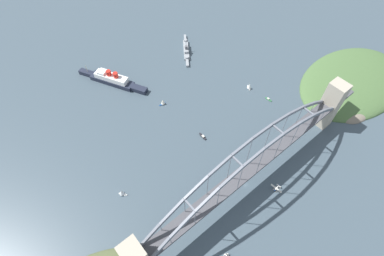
{
  "coord_description": "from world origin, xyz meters",
  "views": [
    {
      "loc": [
        -119.85,
        -64.4,
        258.1
      ],
      "look_at": [
        0.0,
        79.69,
        8.0
      ],
      "focal_mm": 27.76,
      "sensor_mm": 36.0,
      "label": 1
    }
  ],
  "objects_px": {
    "naval_cruiser": "(186,50)",
    "small_boat_4": "(122,193)",
    "ocean_liner": "(112,79)",
    "small_boat_2": "(163,102)",
    "harbor_arch_bridge": "(251,168)",
    "seaplane_second_in_formation": "(276,188)",
    "small_boat_1": "(249,86)",
    "small_boat_0": "(268,99)",
    "small_boat_3": "(203,136)"
  },
  "relations": [
    {
      "from": "harbor_arch_bridge",
      "to": "small_boat_2",
      "type": "bearing_deg",
      "value": 89.9
    },
    {
      "from": "seaplane_second_in_formation",
      "to": "harbor_arch_bridge",
      "type": "bearing_deg",
      "value": 129.9
    },
    {
      "from": "small_boat_4",
      "to": "harbor_arch_bridge",
      "type": "bearing_deg",
      "value": -34.85
    },
    {
      "from": "small_boat_2",
      "to": "small_boat_3",
      "type": "distance_m",
      "value": 64.84
    },
    {
      "from": "seaplane_second_in_formation",
      "to": "small_boat_0",
      "type": "height_order",
      "value": "seaplane_second_in_formation"
    },
    {
      "from": "harbor_arch_bridge",
      "to": "ocean_liner",
      "type": "bearing_deg",
      "value": 97.48
    },
    {
      "from": "small_boat_0",
      "to": "small_boat_2",
      "type": "height_order",
      "value": "small_boat_2"
    },
    {
      "from": "small_boat_2",
      "to": "small_boat_4",
      "type": "distance_m",
      "value": 116.23
    },
    {
      "from": "naval_cruiser",
      "to": "small_boat_4",
      "type": "xyz_separation_m",
      "value": [
        -176.01,
        -122.18,
        0.94
      ]
    },
    {
      "from": "naval_cruiser",
      "to": "small_boat_3",
      "type": "height_order",
      "value": "naval_cruiser"
    },
    {
      "from": "harbor_arch_bridge",
      "to": "seaplane_second_in_formation",
      "type": "relative_size",
      "value": 25.12
    },
    {
      "from": "small_boat_3",
      "to": "small_boat_2",
      "type": "bearing_deg",
      "value": 94.27
    },
    {
      "from": "small_boat_0",
      "to": "small_boat_3",
      "type": "relative_size",
      "value": 0.86
    },
    {
      "from": "ocean_liner",
      "to": "small_boat_2",
      "type": "relative_size",
      "value": 10.56
    },
    {
      "from": "ocean_liner",
      "to": "small_boat_2",
      "type": "bearing_deg",
      "value": -68.56
    },
    {
      "from": "small_boat_3",
      "to": "small_boat_0",
      "type": "bearing_deg",
      "value": -5.25
    },
    {
      "from": "ocean_liner",
      "to": "small_boat_3",
      "type": "relative_size",
      "value": 8.2
    },
    {
      "from": "seaplane_second_in_formation",
      "to": "small_boat_2",
      "type": "height_order",
      "value": "small_boat_2"
    },
    {
      "from": "small_boat_1",
      "to": "small_boat_3",
      "type": "distance_m",
      "value": 91.5
    },
    {
      "from": "naval_cruiser",
      "to": "small_boat_1",
      "type": "xyz_separation_m",
      "value": [
        14.16,
        -102.62,
        1.35
      ]
    },
    {
      "from": "harbor_arch_bridge",
      "to": "small_boat_4",
      "type": "relative_size",
      "value": 36.71
    },
    {
      "from": "naval_cruiser",
      "to": "small_boat_0",
      "type": "relative_size",
      "value": 6.09
    },
    {
      "from": "seaplane_second_in_formation",
      "to": "small_boat_3",
      "type": "relative_size",
      "value": 1.13
    },
    {
      "from": "small_boat_0",
      "to": "small_boat_1",
      "type": "relative_size",
      "value": 1.01
    },
    {
      "from": "small_boat_0",
      "to": "small_boat_3",
      "type": "xyz_separation_m",
      "value": [
        -94.28,
        8.67,
        0.24
      ]
    },
    {
      "from": "seaplane_second_in_formation",
      "to": "small_boat_0",
      "type": "distance_m",
      "value": 114.62
    },
    {
      "from": "harbor_arch_bridge",
      "to": "small_boat_1",
      "type": "bearing_deg",
      "value": 42.28
    },
    {
      "from": "small_boat_1",
      "to": "small_boat_4",
      "type": "xyz_separation_m",
      "value": [
        -190.17,
        -19.56,
        -0.41
      ]
    },
    {
      "from": "small_boat_0",
      "to": "small_boat_1",
      "type": "height_order",
      "value": "small_boat_1"
    },
    {
      "from": "seaplane_second_in_formation",
      "to": "small_boat_2",
      "type": "distance_m",
      "value": 155.41
    },
    {
      "from": "small_boat_4",
      "to": "seaplane_second_in_formation",
      "type": "bearing_deg",
      "value": -37.84
    },
    {
      "from": "small_boat_0",
      "to": "small_boat_2",
      "type": "bearing_deg",
      "value": 143.52
    },
    {
      "from": "harbor_arch_bridge",
      "to": "small_boat_3",
      "type": "relative_size",
      "value": 28.36
    },
    {
      "from": "ocean_liner",
      "to": "small_boat_1",
      "type": "bearing_deg",
      "value": -43.25
    },
    {
      "from": "small_boat_4",
      "to": "ocean_liner",
      "type": "bearing_deg",
      "value": 62.54
    },
    {
      "from": "ocean_liner",
      "to": "small_boat_1",
      "type": "distance_m",
      "value": 165.99
    },
    {
      "from": "harbor_arch_bridge",
      "to": "ocean_liner",
      "type": "distance_m",
      "value": 203.21
    },
    {
      "from": "harbor_arch_bridge",
      "to": "seaplane_second_in_formation",
      "type": "xyz_separation_m",
      "value": [
        18.33,
        -21.92,
        -29.51
      ]
    },
    {
      "from": "small_boat_2",
      "to": "naval_cruiser",
      "type": "bearing_deg",
      "value": 35.02
    },
    {
      "from": "ocean_liner",
      "to": "seaplane_second_in_formation",
      "type": "xyz_separation_m",
      "value": [
        44.56,
        -221.72,
        -3.31
      ]
    },
    {
      "from": "seaplane_second_in_formation",
      "to": "small_boat_1",
      "type": "bearing_deg",
      "value": 54.74
    },
    {
      "from": "seaplane_second_in_formation",
      "to": "small_boat_3",
      "type": "distance_m",
      "value": 90.73
    },
    {
      "from": "naval_cruiser",
      "to": "small_boat_4",
      "type": "bearing_deg",
      "value": -145.23
    },
    {
      "from": "small_boat_0",
      "to": "small_boat_2",
      "type": "xyz_separation_m",
      "value": [
        -99.1,
        73.27,
        3.07
      ]
    },
    {
      "from": "small_boat_3",
      "to": "small_boat_4",
      "type": "distance_m",
      "value": 100.6
    },
    {
      "from": "harbor_arch_bridge",
      "to": "small_boat_2",
      "type": "xyz_separation_m",
      "value": [
        0.22,
        132.43,
        -27.99
      ]
    },
    {
      "from": "seaplane_second_in_formation",
      "to": "small_boat_2",
      "type": "bearing_deg",
      "value": 96.69
    },
    {
      "from": "ocean_liner",
      "to": "small_boat_4",
      "type": "distance_m",
      "value": 150.23
    },
    {
      "from": "seaplane_second_in_formation",
      "to": "small_boat_1",
      "type": "height_order",
      "value": "small_boat_1"
    },
    {
      "from": "ocean_liner",
      "to": "small_boat_0",
      "type": "bearing_deg",
      "value": -48.24
    }
  ]
}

